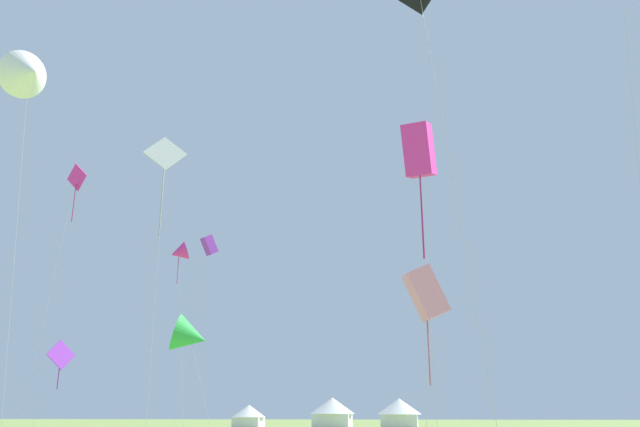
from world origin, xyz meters
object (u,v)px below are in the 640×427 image
Objects in this scene: kite_white_diamond at (165,159)px; kite_magenta_diamond at (76,181)px; festival_tent_left at (332,411)px; festival_tent_center at (399,412)px; festival_tent_right at (249,415)px; kite_purple_box at (209,245)px; kite_purple_diamond at (61,356)px; kite_white_delta at (29,73)px; kite_pink_box at (426,294)px; kite_magenta_delta at (179,253)px; kite_green_delta at (191,336)px; kite_magenta_box at (419,151)px.

kite_white_diamond is 0.79× the size of kite_magenta_diamond.
festival_tent_center is at bearing -0.00° from festival_tent_left.
festival_tent_right is at bearing 96.40° from kite_white_diamond.
kite_purple_box is at bearing -141.01° from festival_tent_center.
kite_magenta_diamond is (-11.81, -6.73, 5.42)m from kite_purple_box.
kite_magenta_diamond reaches higher than kite_purple_diamond.
kite_white_delta is 52.18m from festival_tent_right.
kite_pink_box is at bearing -22.88° from kite_white_diamond.
kite_pink_box is 45.90m from festival_tent_center.
kite_white_delta is 31.04m from kite_magenta_diamond.
kite_white_delta reaches higher than kite_purple_diamond.
kite_magenta_delta reaches higher than kite_purple_diamond.
kite_green_delta is 0.58× the size of kite_magenta_delta.
kite_pink_box is 8.20m from kite_magenta_box.
kite_magenta_delta is 0.58× the size of kite_magenta_diamond.
kite_white_delta is 54.62m from festival_tent_center.
kite_white_delta reaches higher than kite_white_diamond.
kite_white_diamond is at bearing -90.77° from kite_green_delta.
kite_pink_box is 0.33× the size of kite_magenta_diamond.
kite_white_delta is 2.42× the size of kite_green_delta.
kite_purple_box is (-22.21, 30.61, 11.20)m from kite_pink_box.
festival_tent_left is (10.61, 14.81, -16.43)m from kite_purple_box.
kite_pink_box is 1.63× the size of festival_tent_left.
festival_tent_right is (-1.07, 49.10, -17.62)m from kite_white_delta.
kite_pink_box reaches higher than kite_purple_diamond.
kite_magenta_diamond is at bearing -136.14° from festival_tent_left.
kite_magenta_diamond is (-16.71, 16.58, 5.43)m from kite_white_diamond.
kite_magenta_delta reaches higher than festival_tent_center.
kite_purple_box is 3.74× the size of festival_tent_left.
kite_green_delta is at bearing -82.12° from festival_tent_right.
kite_white_diamond is 18.53m from kite_magenta_box.
kite_purple_box is 0.76× the size of kite_magenta_diamond.
kite_white_delta is 1.23× the size of kite_magenta_box.
kite_green_delta is at bearing 141.12° from kite_pink_box.
kite_magenta_box is at bearing -31.85° from kite_purple_diamond.
kite_purple_diamond is 15.34m from kite_magenta_delta.
kite_purple_diamond is 38.46m from kite_magenta_box.
kite_magenta_box reaches higher than festival_tent_left.
kite_magenta_box is 50.90m from festival_tent_right.
kite_magenta_delta is at bearing 140.48° from kite_pink_box.
kite_magenta_box is at bearing 90.39° from kite_pink_box.
kite_purple_box is at bearing 29.69° from kite_magenta_diamond.
kite_purple_diamond is 0.53× the size of kite_magenta_delta.
kite_purple_diamond is at bearing 114.46° from kite_white_delta.
kite_magenta_box is (19.43, -14.62, 1.33)m from kite_magenta_delta.
kite_white_delta is 20.41m from kite_magenta_delta.
festival_tent_right is (12.44, 21.54, -22.28)m from kite_magenta_diamond.
festival_tent_right is (-21.57, 44.01, -13.74)m from kite_magenta_box.
festival_tent_center is at bearing 67.14° from kite_green_delta.
kite_pink_box is (20.51, 3.68, -11.96)m from kite_white_delta.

